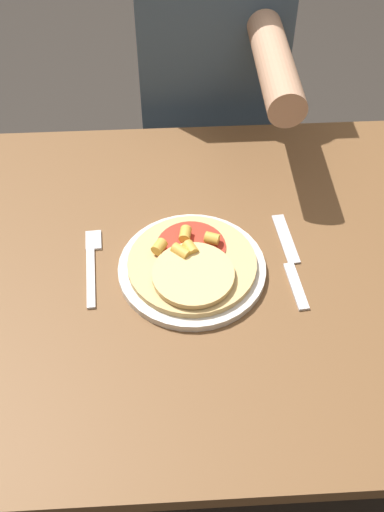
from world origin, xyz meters
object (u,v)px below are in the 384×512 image
dining_table (208,304)px  plate (192,269)px  pizza (192,264)px  knife (291,261)px  person_diner (211,88)px  fork (92,262)px

dining_table → plate: 0.12m
dining_table → pizza: pizza is taller
knife → pizza: bearing=-174.9°
dining_table → knife: (0.14, -0.00, 0.11)m
pizza → knife: bearing=5.1°
dining_table → knife: bearing=-0.0°
dining_table → pizza: (-0.03, -0.02, 0.14)m
pizza → knife: 0.18m
pizza → person_diner: 0.60m
pizza → fork: pizza is taller
dining_table → person_diner: size_ratio=1.00×
dining_table → fork: size_ratio=7.26×
fork → knife: size_ratio=0.80×
dining_table → fork: (-0.20, 0.02, 0.11)m
plate → knife: size_ratio=1.14×
plate → knife: 0.17m
knife → person_diner: (-0.09, 0.58, -0.02)m
plate → person_diner: size_ratio=0.20×
dining_table → fork: fork is taller
pizza → person_diner: size_ratio=0.17×
dining_table → fork: 0.23m
plate → pizza: (-0.00, -0.00, 0.02)m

